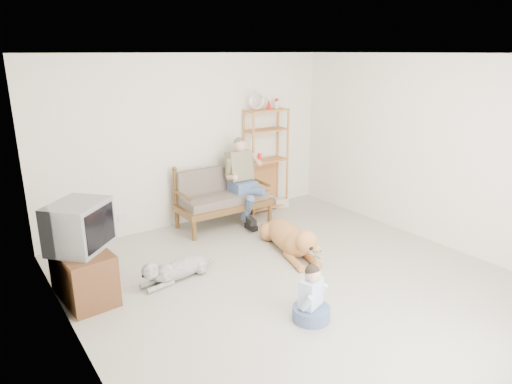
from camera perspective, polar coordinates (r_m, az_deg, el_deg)
floor at (r=5.67m, az=5.65°, el=-11.58°), size 5.50×5.50×0.00m
ceiling at (r=4.98m, az=6.59°, el=16.83°), size 5.50×5.50×0.00m
wall_back at (r=7.41m, az=-7.96°, el=6.35°), size 5.00×0.00×5.00m
wall_left at (r=4.07m, az=-21.79°, el=-3.81°), size 0.00×5.50×5.50m
wall_right at (r=7.02m, az=21.84°, el=4.68°), size 0.00×5.50×5.50m
loveseat at (r=7.41m, az=-4.31°, el=-0.43°), size 1.51×0.71×0.95m
man at (r=7.32m, az=-1.34°, el=0.71°), size 0.53×0.76×1.23m
etagere at (r=8.00m, az=1.25°, el=4.14°), size 0.79×0.35×2.08m
book_stack at (r=8.36m, az=3.16°, el=-1.28°), size 0.29×0.25×0.15m
tv_stand at (r=5.62m, az=-20.85°, el=-9.55°), size 0.57×0.94×0.60m
crt_tv at (r=5.42m, az=-21.22°, el=-3.98°), size 0.83×0.83×0.54m
wall_outlet at (r=7.21m, az=-16.44°, el=-3.16°), size 0.12×0.02×0.08m
golden_retriever at (r=6.46m, az=4.34°, el=-5.77°), size 0.70×1.65×0.51m
shaggy_dog at (r=5.81m, az=-10.19°, el=-9.55°), size 1.14×0.39×0.34m
terrier at (r=6.41m, az=6.46°, el=-7.15°), size 0.25×0.58×0.22m
child at (r=4.94m, az=6.92°, el=-13.26°), size 0.40×0.40×0.63m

